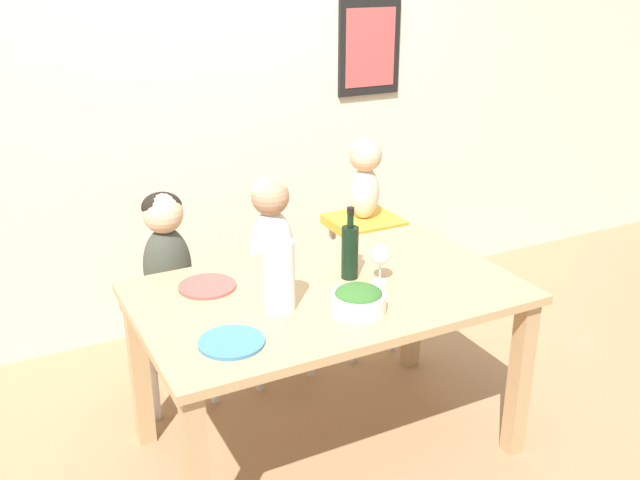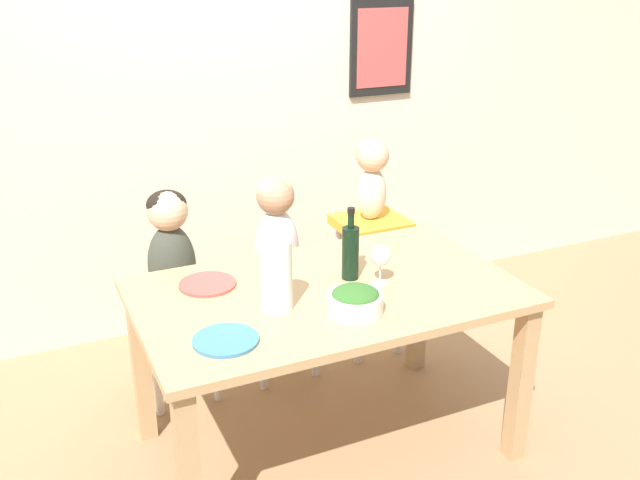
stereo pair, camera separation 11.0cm
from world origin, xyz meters
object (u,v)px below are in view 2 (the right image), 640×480
(chair_far_center, at_px, (278,298))
(paper_towel_roll, at_px, (277,275))
(wine_bottle, at_px, (350,251))
(chair_right_highchair, at_px, (370,251))
(person_baby_right, at_px, (372,171))
(dinner_plate_back_left, at_px, (208,284))
(person_child_left, at_px, (170,243))
(wine_glass_near, at_px, (381,256))
(chair_far_left, at_px, (177,318))
(dinner_plate_front_left, at_px, (226,340))
(salad_bowl_large, at_px, (355,300))
(person_child_center, at_px, (276,226))

(chair_far_center, xyz_separation_m, paper_towel_roll, (-0.28, -0.72, 0.47))
(chair_far_center, relative_size, wine_bottle, 1.60)
(chair_right_highchair, height_order, person_baby_right, person_baby_right)
(person_baby_right, bearing_deg, dinner_plate_back_left, -155.89)
(chair_far_center, distance_m, person_child_left, 0.62)
(chair_far_center, height_order, dinner_plate_back_left, dinner_plate_back_left)
(wine_glass_near, height_order, dinner_plate_back_left, wine_glass_near)
(chair_right_highchair, distance_m, paper_towel_roll, 1.10)
(chair_far_left, bearing_deg, dinner_plate_back_left, -84.16)
(person_child_left, bearing_deg, chair_far_left, -90.00)
(person_child_left, bearing_deg, wine_glass_near, -45.89)
(wine_glass_near, xyz_separation_m, dinner_plate_front_left, (-0.69, -0.19, -0.11))
(wine_bottle, relative_size, dinner_plate_front_left, 1.32)
(paper_towel_roll, height_order, wine_glass_near, paper_towel_roll)
(chair_far_left, relative_size, salad_bowl_large, 2.34)
(wine_bottle, bearing_deg, paper_towel_roll, -160.74)
(chair_far_left, height_order, wine_glass_near, wine_glass_near)
(chair_far_center, relative_size, paper_towel_roll, 1.78)
(chair_far_left, height_order, dinner_plate_front_left, dinner_plate_front_left)
(chair_right_highchair, distance_m, person_child_center, 0.54)
(chair_far_left, xyz_separation_m, chair_far_center, (0.50, 0.00, 0.00))
(chair_far_left, bearing_deg, paper_towel_roll, -72.90)
(chair_far_center, xyz_separation_m, wine_bottle, (0.08, -0.59, 0.46))
(chair_far_center, distance_m, dinner_plate_back_left, 0.71)
(chair_right_highchair, relative_size, salad_bowl_large, 3.57)
(wine_glass_near, relative_size, dinner_plate_front_left, 0.72)
(chair_far_center, xyz_separation_m, chair_right_highchair, (0.50, -0.00, 0.16))
(paper_towel_roll, bearing_deg, chair_right_highchair, 42.80)
(person_baby_right, relative_size, wine_glass_near, 2.48)
(salad_bowl_large, distance_m, dinner_plate_back_left, 0.61)
(chair_far_left, bearing_deg, chair_far_center, 0.00)
(chair_far_center, height_order, chair_right_highchair, chair_right_highchair)
(person_baby_right, height_order, salad_bowl_large, person_baby_right)
(person_child_left, distance_m, wine_bottle, 0.84)
(person_child_center, bearing_deg, paper_towel_roll, -110.96)
(paper_towel_roll, relative_size, wine_glass_near, 1.66)
(chair_right_highchair, height_order, person_child_left, person_child_left)
(chair_far_left, relative_size, person_child_left, 0.90)
(wine_bottle, xyz_separation_m, salad_bowl_large, (-0.12, -0.27, -0.07))
(chair_far_center, xyz_separation_m, person_child_left, (-0.50, 0.00, 0.37))
(dinner_plate_back_left, bearing_deg, person_child_left, 95.82)
(salad_bowl_large, bearing_deg, dinner_plate_front_left, -178.99)
(chair_far_left, bearing_deg, salad_bowl_large, -61.66)
(salad_bowl_large, bearing_deg, person_child_center, 87.93)
(chair_right_highchair, bearing_deg, chair_far_left, 180.00)
(chair_far_center, height_order, person_child_center, person_child_center)
(salad_bowl_large, height_order, dinner_plate_back_left, salad_bowl_large)
(chair_far_center, distance_m, person_baby_right, 0.76)
(chair_right_highchair, height_order, salad_bowl_large, salad_bowl_large)
(chair_right_highchair, xyz_separation_m, person_child_left, (-1.00, 0.00, 0.21))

